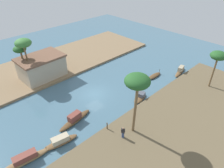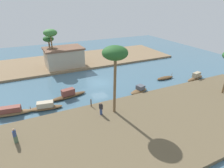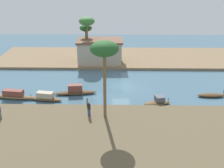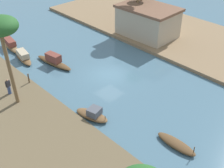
{
  "view_description": "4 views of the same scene",
  "coord_description": "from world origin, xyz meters",
  "px_view_note": "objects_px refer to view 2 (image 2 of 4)",
  "views": [
    {
      "loc": [
        -16.09,
        -20.91,
        19.22
      ],
      "look_at": [
        2.94,
        -1.02,
        1.09
      ],
      "focal_mm": 31.96,
      "sensor_mm": 36.0,
      "label": 1
    },
    {
      "loc": [
        -10.5,
        -27.57,
        13.04
      ],
      "look_at": [
        0.84,
        -3.5,
        1.05
      ],
      "focal_mm": 30.01,
      "sensor_mm": 36.0,
      "label": 2
    },
    {
      "loc": [
        -0.55,
        -37.4,
        14.78
      ],
      "look_at": [
        -1.24,
        -1.21,
        0.77
      ],
      "focal_mm": 46.28,
      "sensor_mm": 36.0,
      "label": 3
    },
    {
      "loc": [
        20.03,
        -18.54,
        16.72
      ],
      "look_at": [
        2.27,
        -1.7,
        0.62
      ],
      "focal_mm": 47.33,
      "sensor_mm": 36.0,
      "label": 4
    }
  ],
  "objects_px": {
    "sampan_near_left_bank": "(45,107)",
    "riverside_building": "(64,57)",
    "mooring_post": "(91,103)",
    "palm_tree_left_near": "(115,55)",
    "person_on_near_bank": "(101,109)",
    "palm_tree_right_short": "(48,40)",
    "sampan_foreground": "(10,112)",
    "sampan_upstream_small": "(165,78)",
    "person_by_mooring": "(15,137)",
    "sampan_open_hull": "(139,90)",
    "palm_tree_right_tall": "(50,34)",
    "sampan_midstream": "(196,77)",
    "sampan_with_red_awning": "(68,95)"
  },
  "relations": [
    {
      "from": "mooring_post",
      "to": "palm_tree_right_short",
      "type": "relative_size",
      "value": 0.16
    },
    {
      "from": "sampan_foreground",
      "to": "person_on_near_bank",
      "type": "relative_size",
      "value": 3.33
    },
    {
      "from": "palm_tree_right_short",
      "to": "riverside_building",
      "type": "xyz_separation_m",
      "value": [
        2.42,
        -1.49,
        -3.34
      ]
    },
    {
      "from": "sampan_upstream_small",
      "to": "palm_tree_left_near",
      "type": "bearing_deg",
      "value": -154.75
    },
    {
      "from": "sampan_with_red_awning",
      "to": "palm_tree_right_tall",
      "type": "relative_size",
      "value": 0.72
    },
    {
      "from": "sampan_upstream_small",
      "to": "person_by_mooring",
      "type": "bearing_deg",
      "value": -164.05
    },
    {
      "from": "sampan_foreground",
      "to": "sampan_midstream",
      "type": "relative_size",
      "value": 1.18
    },
    {
      "from": "person_on_near_bank",
      "to": "palm_tree_right_short",
      "type": "distance_m",
      "value": 22.07
    },
    {
      "from": "person_by_mooring",
      "to": "palm_tree_right_short",
      "type": "xyz_separation_m",
      "value": [
        6.88,
        22.44,
        4.64
      ]
    },
    {
      "from": "sampan_foreground",
      "to": "sampan_with_red_awning",
      "type": "bearing_deg",
      "value": 19.11
    },
    {
      "from": "palm_tree_left_near",
      "to": "riverside_building",
      "type": "xyz_separation_m",
      "value": [
        -1.72,
        20.16,
        -5.27
      ]
    },
    {
      "from": "sampan_near_left_bank",
      "to": "person_on_near_bank",
      "type": "xyz_separation_m",
      "value": [
        5.88,
        -4.7,
        0.73
      ]
    },
    {
      "from": "mooring_post",
      "to": "palm_tree_left_near",
      "type": "distance_m",
      "value": 7.51
    },
    {
      "from": "mooring_post",
      "to": "palm_tree_right_short",
      "type": "height_order",
      "value": "palm_tree_right_short"
    },
    {
      "from": "palm_tree_right_tall",
      "to": "riverside_building",
      "type": "height_order",
      "value": "palm_tree_right_tall"
    },
    {
      "from": "sampan_open_hull",
      "to": "person_by_mooring",
      "type": "xyz_separation_m",
      "value": [
        -17.15,
        -4.71,
        0.69
      ]
    },
    {
      "from": "mooring_post",
      "to": "riverside_building",
      "type": "height_order",
      "value": "riverside_building"
    },
    {
      "from": "palm_tree_right_short",
      "to": "person_on_near_bank",
      "type": "bearing_deg",
      "value": -83.57
    },
    {
      "from": "mooring_post",
      "to": "palm_tree_right_tall",
      "type": "bearing_deg",
      "value": 95.26
    },
    {
      "from": "person_by_mooring",
      "to": "palm_tree_left_near",
      "type": "relative_size",
      "value": 0.19
    },
    {
      "from": "sampan_with_red_awning",
      "to": "sampan_midstream",
      "type": "bearing_deg",
      "value": -15.9
    },
    {
      "from": "palm_tree_left_near",
      "to": "palm_tree_right_tall",
      "type": "bearing_deg",
      "value": 100.59
    },
    {
      "from": "mooring_post",
      "to": "palm_tree_right_short",
      "type": "distance_m",
      "value": 19.8
    },
    {
      "from": "palm_tree_right_tall",
      "to": "palm_tree_left_near",
      "type": "bearing_deg",
      "value": -79.41
    },
    {
      "from": "palm_tree_right_short",
      "to": "sampan_foreground",
      "type": "bearing_deg",
      "value": -114.8
    },
    {
      "from": "sampan_open_hull",
      "to": "mooring_post",
      "type": "relative_size",
      "value": 3.42
    },
    {
      "from": "person_on_near_bank",
      "to": "person_by_mooring",
      "type": "height_order",
      "value": "person_on_near_bank"
    },
    {
      "from": "sampan_open_hull",
      "to": "person_by_mooring",
      "type": "distance_m",
      "value": 17.8
    },
    {
      "from": "sampan_upstream_small",
      "to": "sampan_with_red_awning",
      "type": "xyz_separation_m",
      "value": [
        -17.38,
        0.44,
        0.25
      ]
    },
    {
      "from": "sampan_midstream",
      "to": "person_on_near_bank",
      "type": "distance_m",
      "value": 19.97
    },
    {
      "from": "palm_tree_left_near",
      "to": "palm_tree_right_tall",
      "type": "xyz_separation_m",
      "value": [
        -3.8,
        20.32,
        -0.47
      ]
    },
    {
      "from": "sampan_upstream_small",
      "to": "palm_tree_right_short",
      "type": "relative_size",
      "value": 0.57
    },
    {
      "from": "palm_tree_right_short",
      "to": "sampan_midstream",
      "type": "bearing_deg",
      "value": -38.93
    },
    {
      "from": "sampan_upstream_small",
      "to": "palm_tree_left_near",
      "type": "relative_size",
      "value": 0.42
    },
    {
      "from": "sampan_open_hull",
      "to": "palm_tree_right_tall",
      "type": "relative_size",
      "value": 0.45
    },
    {
      "from": "sampan_midstream",
      "to": "palm_tree_right_tall",
      "type": "bearing_deg",
      "value": 131.28
    },
    {
      "from": "palm_tree_right_short",
      "to": "riverside_building",
      "type": "height_order",
      "value": "palm_tree_right_short"
    },
    {
      "from": "sampan_upstream_small",
      "to": "riverside_building",
      "type": "distance_m",
      "value": 20.43
    },
    {
      "from": "mooring_post",
      "to": "person_by_mooring",
      "type": "bearing_deg",
      "value": -159.34
    },
    {
      "from": "mooring_post",
      "to": "palm_tree_right_tall",
      "type": "relative_size",
      "value": 0.13
    },
    {
      "from": "sampan_with_red_awning",
      "to": "mooring_post",
      "type": "height_order",
      "value": "mooring_post"
    },
    {
      "from": "person_on_near_bank",
      "to": "riverside_building",
      "type": "xyz_separation_m",
      "value": [
        0.01,
        19.97,
        1.21
      ]
    },
    {
      "from": "palm_tree_left_near",
      "to": "palm_tree_right_short",
      "type": "relative_size",
      "value": 1.34
    },
    {
      "from": "sampan_upstream_small",
      "to": "person_by_mooring",
      "type": "relative_size",
      "value": 2.19
    },
    {
      "from": "sampan_near_left_bank",
      "to": "riverside_building",
      "type": "height_order",
      "value": "riverside_building"
    },
    {
      "from": "sampan_midstream",
      "to": "sampan_with_red_awning",
      "type": "relative_size",
      "value": 0.83
    },
    {
      "from": "sampan_open_hull",
      "to": "palm_tree_right_tall",
      "type": "height_order",
      "value": "palm_tree_right_tall"
    },
    {
      "from": "sampan_with_red_awning",
      "to": "palm_tree_right_short",
      "type": "xyz_separation_m",
      "value": [
        0.0,
        14.8,
        5.24
      ]
    },
    {
      "from": "person_on_near_bank",
      "to": "sampan_midstream",
      "type": "bearing_deg",
      "value": -102.1
    },
    {
      "from": "riverside_building",
      "to": "sampan_open_hull",
      "type": "bearing_deg",
      "value": -66.27
    }
  ]
}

